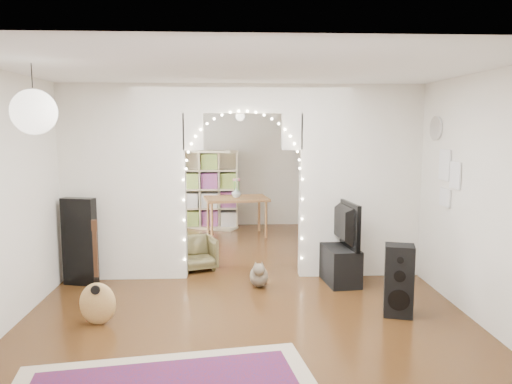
{
  "coord_description": "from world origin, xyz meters",
  "views": [
    {
      "loc": [
        -0.17,
        -6.94,
        2.12
      ],
      "look_at": [
        0.2,
        0.3,
        1.17
      ],
      "focal_mm": 35.0,
      "sensor_mm": 36.0,
      "label": 1
    }
  ],
  "objects_px": {
    "media_console": "(337,262)",
    "dining_table": "(236,201)",
    "floor_speaker": "(399,281)",
    "acoustic_guitar": "(97,286)",
    "dining_chair_left": "(197,253)",
    "bookcase": "(200,189)",
    "dining_chair_right": "(330,251)"
  },
  "relations": [
    {
      "from": "media_console",
      "to": "dining_table",
      "type": "xyz_separation_m",
      "value": [
        -1.36,
        2.91,
        0.43
      ]
    },
    {
      "from": "floor_speaker",
      "to": "dining_table",
      "type": "distance_m",
      "value": 4.63
    },
    {
      "from": "acoustic_guitar",
      "to": "dining_chair_left",
      "type": "xyz_separation_m",
      "value": [
        0.92,
        2.06,
        -0.18
      ]
    },
    {
      "from": "bookcase",
      "to": "dining_table",
      "type": "distance_m",
      "value": 1.14
    },
    {
      "from": "acoustic_guitar",
      "to": "bookcase",
      "type": "bearing_deg",
      "value": 81.61
    },
    {
      "from": "dining_table",
      "to": "dining_chair_left",
      "type": "distance_m",
      "value": 2.43
    },
    {
      "from": "bookcase",
      "to": "dining_chair_right",
      "type": "relative_size",
      "value": 2.89
    },
    {
      "from": "bookcase",
      "to": "dining_table",
      "type": "xyz_separation_m",
      "value": [
        0.76,
        -0.84,
        -0.13
      ]
    },
    {
      "from": "bookcase",
      "to": "dining_chair_left",
      "type": "relative_size",
      "value": 3.01
    },
    {
      "from": "acoustic_guitar",
      "to": "media_console",
      "type": "xyz_separation_m",
      "value": [
        2.9,
        1.46,
        -0.17
      ]
    },
    {
      "from": "media_console",
      "to": "dining_table",
      "type": "bearing_deg",
      "value": 109.02
    },
    {
      "from": "floor_speaker",
      "to": "dining_chair_left",
      "type": "relative_size",
      "value": 1.5
    },
    {
      "from": "floor_speaker",
      "to": "dining_chair_right",
      "type": "relative_size",
      "value": 1.44
    },
    {
      "from": "media_console",
      "to": "bookcase",
      "type": "distance_m",
      "value": 4.34
    },
    {
      "from": "bookcase",
      "to": "dining_chair_right",
      "type": "bearing_deg",
      "value": -31.94
    },
    {
      "from": "dining_chair_right",
      "to": "floor_speaker",
      "type": "bearing_deg",
      "value": -80.71
    },
    {
      "from": "media_console",
      "to": "dining_chair_right",
      "type": "distance_m",
      "value": 0.6
    },
    {
      "from": "dining_chair_right",
      "to": "acoustic_guitar",
      "type": "bearing_deg",
      "value": -146.73
    },
    {
      "from": "acoustic_guitar",
      "to": "media_console",
      "type": "bearing_deg",
      "value": 26.87
    },
    {
      "from": "media_console",
      "to": "acoustic_guitar",
      "type": "bearing_deg",
      "value": -159.36
    },
    {
      "from": "floor_speaker",
      "to": "bookcase",
      "type": "relative_size",
      "value": 0.5
    },
    {
      "from": "dining_chair_left",
      "to": "acoustic_guitar",
      "type": "bearing_deg",
      "value": -133.83
    },
    {
      "from": "acoustic_guitar",
      "to": "bookcase",
      "type": "height_order",
      "value": "bookcase"
    },
    {
      "from": "floor_speaker",
      "to": "dining_chair_left",
      "type": "bearing_deg",
      "value": 156.93
    },
    {
      "from": "floor_speaker",
      "to": "acoustic_guitar",
      "type": "bearing_deg",
      "value": -162.08
    },
    {
      "from": "acoustic_guitar",
      "to": "bookcase",
      "type": "relative_size",
      "value": 0.6
    },
    {
      "from": "media_console",
      "to": "bookcase",
      "type": "height_order",
      "value": "bookcase"
    },
    {
      "from": "media_console",
      "to": "dining_table",
      "type": "distance_m",
      "value": 3.24
    },
    {
      "from": "floor_speaker",
      "to": "bookcase",
      "type": "height_order",
      "value": "bookcase"
    },
    {
      "from": "dining_table",
      "to": "acoustic_guitar",
      "type": "bearing_deg",
      "value": -118.21
    },
    {
      "from": "media_console",
      "to": "dining_table",
      "type": "height_order",
      "value": "dining_table"
    },
    {
      "from": "media_console",
      "to": "dining_chair_left",
      "type": "xyz_separation_m",
      "value": [
        -1.98,
        0.6,
        -0.0
      ]
    }
  ]
}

